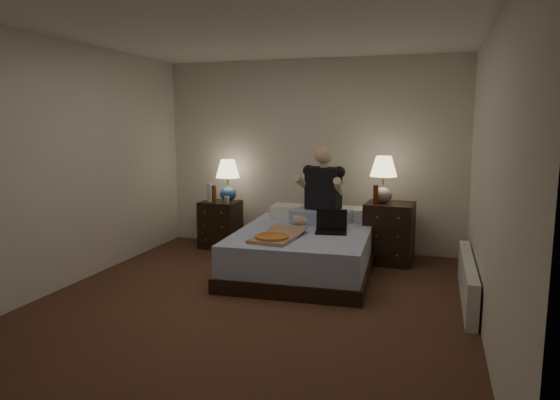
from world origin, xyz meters
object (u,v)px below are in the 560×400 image
(beer_bottle_right, at_px, (376,195))
(radiator, at_px, (467,280))
(nightstand_right, at_px, (389,233))
(soda_can, at_px, (227,200))
(beer_bottle_left, at_px, (214,194))
(person, at_px, (322,185))
(water_bottle, at_px, (209,193))
(lamp_right, at_px, (383,180))
(nightstand_left, at_px, (220,224))
(laptop, at_px, (331,222))
(bed, at_px, (304,251))
(lamp_left, at_px, (228,180))
(pizza_box, at_px, (272,238))

(beer_bottle_right, bearing_deg, radiator, -44.46)
(nightstand_right, relative_size, soda_can, 7.27)
(beer_bottle_left, xyz_separation_m, radiator, (3.12, -1.09, -0.54))
(person, bearing_deg, water_bottle, -177.51)
(lamp_right, bearing_deg, nightstand_right, -2.24)
(nightstand_left, height_order, nightstand_right, nightstand_right)
(lamp_right, distance_m, laptop, 0.96)
(lamp_right, relative_size, radiator, 0.35)
(bed, height_order, beer_bottle_left, beer_bottle_left)
(lamp_left, height_order, radiator, lamp_left)
(beer_bottle_right, relative_size, laptop, 0.68)
(lamp_right, distance_m, person, 0.73)
(water_bottle, relative_size, pizza_box, 0.33)
(water_bottle, distance_m, pizza_box, 1.87)
(soda_can, relative_size, beer_bottle_left, 0.43)
(nightstand_left, xyz_separation_m, pizza_box, (1.19, -1.38, 0.21))
(lamp_left, relative_size, water_bottle, 2.24)
(water_bottle, bearing_deg, nightstand_right, -0.38)
(radiator, bearing_deg, nightstand_left, 158.69)
(nightstand_right, height_order, soda_can, soda_can)
(lamp_left, bearing_deg, lamp_right, -4.42)
(beer_bottle_right, bearing_deg, bed, -143.43)
(soda_can, height_order, beer_bottle_left, beer_bottle_left)
(water_bottle, height_order, radiator, water_bottle)
(nightstand_left, distance_m, person, 1.63)
(laptop, bearing_deg, person, 104.38)
(lamp_left, relative_size, beer_bottle_left, 2.43)
(beer_bottle_left, bearing_deg, lamp_right, 0.68)
(lamp_left, xyz_separation_m, water_bottle, (-0.21, -0.15, -0.16))
(nightstand_left, xyz_separation_m, soda_can, (0.17, -0.17, 0.36))
(water_bottle, bearing_deg, person, -8.60)
(person, height_order, radiator, person)
(bed, bearing_deg, person, 75.16)
(lamp_left, height_order, lamp_right, lamp_right)
(water_bottle, distance_m, person, 1.61)
(beer_bottle_left, relative_size, person, 0.25)
(lamp_right, bearing_deg, nightstand_left, 177.63)
(lamp_left, bearing_deg, laptop, -29.05)
(nightstand_right, bearing_deg, bed, -139.04)
(beer_bottle_right, bearing_deg, pizza_box, -127.94)
(nightstand_right, bearing_deg, soda_can, -174.20)
(nightstand_left, distance_m, lamp_right, 2.27)
(beer_bottle_right, bearing_deg, beer_bottle_left, 176.96)
(nightstand_left, height_order, lamp_right, lamp_right)
(bed, height_order, nightstand_right, nightstand_right)
(lamp_left, xyz_separation_m, beer_bottle_right, (2.00, -0.30, -0.07))
(soda_can, distance_m, pizza_box, 1.59)
(nightstand_right, height_order, pizza_box, nightstand_right)
(lamp_left, relative_size, pizza_box, 0.74)
(bed, bearing_deg, nightstand_left, 148.15)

